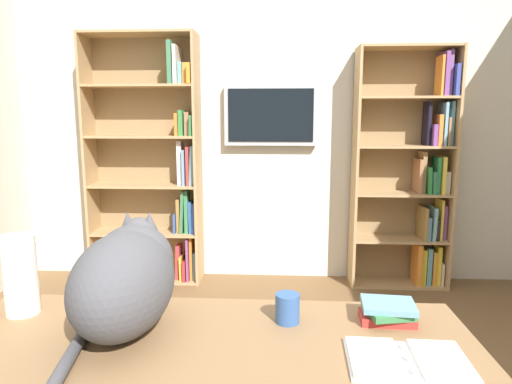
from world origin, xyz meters
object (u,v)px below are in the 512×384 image
at_px(open_binder, 408,360).
at_px(desk, 207,376).
at_px(wall_mounted_tv, 271,115).
at_px(paper_towel_roll, 20,275).
at_px(bookshelf_left, 413,176).
at_px(bookshelf_right, 156,163).
at_px(coffee_mug, 287,308).
at_px(desk_book_stack, 388,312).
at_px(cat, 127,276).

bearing_deg(open_binder, desk, -7.54).
relative_size(wall_mounted_tv, paper_towel_roll, 2.84).
bearing_deg(bookshelf_left, bookshelf_right, -0.18).
xyz_separation_m(bookshelf_left, paper_towel_roll, (1.98, 2.32, -0.05)).
distance_m(bookshelf_right, wall_mounted_tv, 1.06).
relative_size(paper_towel_roll, coffee_mug, 2.87).
height_order(bookshelf_right, open_binder, bookshelf_right).
xyz_separation_m(wall_mounted_tv, paper_towel_roll, (0.79, 2.41, -0.55)).
distance_m(bookshelf_left, desk_book_stack, 2.44).
bearing_deg(coffee_mug, bookshelf_right, -65.07).
height_order(bookshelf_right, paper_towel_roll, bookshelf_right).
bearing_deg(bookshelf_left, desk, 62.24).
xyz_separation_m(cat, paper_towel_roll, (0.40, -0.08, -0.04)).
distance_m(desk, paper_towel_roll, 0.73).
bearing_deg(coffee_mug, bookshelf_left, -114.56).
height_order(desk, paper_towel_roll, paper_towel_roll).
distance_m(desk, coffee_mug, 0.33).
height_order(cat, open_binder, cat).
height_order(bookshelf_right, desk, bookshelf_right).
relative_size(open_binder, coffee_mug, 3.52).
xyz_separation_m(cat, desk_book_stack, (-0.84, -0.08, -0.14)).
xyz_separation_m(cat, open_binder, (-0.83, 0.16, -0.17)).
xyz_separation_m(bookshelf_right, wall_mounted_tv, (-0.97, -0.08, 0.40)).
distance_m(bookshelf_right, cat, 2.49).
bearing_deg(open_binder, bookshelf_left, -106.11).
xyz_separation_m(open_binder, paper_towel_roll, (1.24, -0.25, 0.13)).
height_order(bookshelf_left, paper_towel_roll, bookshelf_left).
bearing_deg(bookshelf_right, desk, 108.70).
xyz_separation_m(bookshelf_right, desk_book_stack, (-1.42, 2.33, -0.25)).
bearing_deg(desk, desk_book_stack, -163.15).
relative_size(wall_mounted_tv, coffee_mug, 8.17).
bearing_deg(paper_towel_roll, desk_book_stack, -179.94).
height_order(bookshelf_left, wall_mounted_tv, bookshelf_left).
height_order(cat, coffee_mug, cat).
distance_m(bookshelf_right, coffee_mug, 2.60).
distance_m(paper_towel_roll, coffee_mug, 0.91).
xyz_separation_m(desk, desk_book_stack, (-0.57, -0.17, 0.14)).
relative_size(coffee_mug, desk_book_stack, 0.53).
bearing_deg(desk_book_stack, bookshelf_right, -58.61).
relative_size(bookshelf_right, wall_mounted_tv, 2.67).
xyz_separation_m(bookshelf_left, desk, (1.31, 2.50, -0.30)).
relative_size(bookshelf_left, cat, 3.25).
bearing_deg(bookshelf_right, cat, 103.59).
bearing_deg(coffee_mug, desk_book_stack, -176.79).
height_order(wall_mounted_tv, desk_book_stack, wall_mounted_tv).
distance_m(desk, desk_book_stack, 0.62).
distance_m(cat, desk_book_stack, 0.85).
bearing_deg(cat, open_binder, 168.82).
height_order(bookshelf_left, cat, bookshelf_left).
bearing_deg(paper_towel_roll, cat, 168.30).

